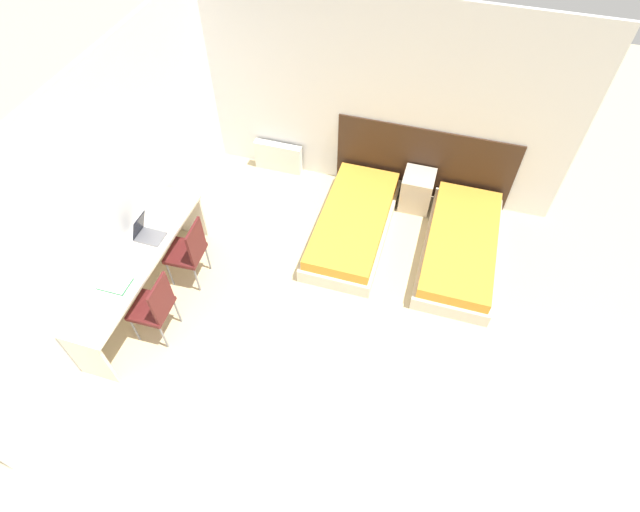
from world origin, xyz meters
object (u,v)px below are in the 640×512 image
(chair_near_laptop, at_px, (189,250))
(chair_near_notebook, at_px, (155,306))
(bed_near_door, at_px, (460,247))
(laptop, at_px, (146,233))
(nightstand, at_px, (417,190))
(bed_near_window, at_px, (353,224))

(chair_near_laptop, xyz_separation_m, chair_near_notebook, (0.00, -0.82, 0.00))
(bed_near_door, height_order, chair_near_notebook, chair_near_notebook)
(chair_near_laptop, height_order, laptop, laptop)
(chair_near_laptop, relative_size, chair_near_notebook, 1.00)
(nightstand, xyz_separation_m, laptop, (-2.80, -2.17, 0.52))
(chair_near_laptop, bearing_deg, bed_near_window, 34.91)
(nightstand, bearing_deg, bed_near_window, -131.98)
(bed_near_door, distance_m, chair_near_notebook, 3.75)
(nightstand, xyz_separation_m, chair_near_notebook, (-2.37, -2.89, 0.26))
(nightstand, bearing_deg, chair_near_laptop, -138.77)
(nightstand, bearing_deg, bed_near_door, -48.02)
(bed_near_door, relative_size, nightstand, 3.75)
(nightstand, bearing_deg, chair_near_notebook, -129.31)
(bed_near_window, bearing_deg, laptop, -146.40)
(bed_near_door, bearing_deg, bed_near_window, 180.00)
(chair_near_laptop, relative_size, laptop, 2.97)
(laptop, bearing_deg, chair_near_laptop, 13.17)
(bed_near_window, height_order, nightstand, nightstand)
(bed_near_door, height_order, nightstand, nightstand)
(chair_near_notebook, xyz_separation_m, laptop, (-0.43, 0.72, 0.26))
(bed_near_window, distance_m, bed_near_door, 1.40)
(bed_near_door, height_order, chair_near_laptop, chair_near_laptop)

